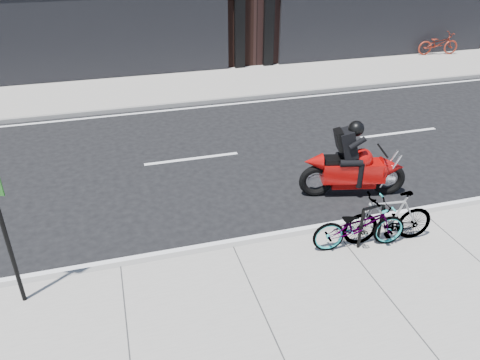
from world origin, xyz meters
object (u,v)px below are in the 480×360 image
object	(u,v)px
sign_post	(2,224)
bicycle_rear	(389,218)
bicycle_front	(360,225)
motorcycle	(358,166)
bike_rack	(371,222)
bicycle_far	(438,44)

from	to	relation	value
sign_post	bicycle_rear	bearing A→B (deg)	20.67
bicycle_front	motorcycle	xyz separation A→B (m)	(0.98, 1.87, 0.13)
bike_rack	sign_post	distance (m)	5.96
bike_rack	bicycle_far	world-z (taller)	bicycle_far
bicycle_rear	motorcycle	distance (m)	1.91
motorcycle	sign_post	size ratio (longest dim) A/B	0.97
bike_rack	bicycle_front	bearing A→B (deg)	180.00
bike_rack	bicycle_far	xyz separation A→B (m)	(9.97, 11.60, -0.01)
bicycle_rear	motorcycle	xyz separation A→B (m)	(0.41, 1.87, 0.07)
bicycle_rear	sign_post	xyz separation A→B (m)	(-6.22, 0.20, 0.91)
bicycle_front	sign_post	xyz separation A→B (m)	(-5.65, 0.20, 0.97)
bicycle_far	sign_post	distance (m)	19.55
bike_rack	sign_post	world-z (taller)	sign_post
bike_rack	bicycle_far	size ratio (longest dim) A/B	0.46
bicycle_far	motorcycle	bearing A→B (deg)	144.77
sign_post	bicycle_front	bearing A→B (deg)	20.48
bike_rack	motorcycle	xyz separation A→B (m)	(0.75, 1.87, 0.09)
bike_rack	sign_post	bearing A→B (deg)	178.05
bicycle_rear	bike_rack	bearing A→B (deg)	-83.77
bicycle_rear	motorcycle	world-z (taller)	motorcycle
bike_rack	bicycle_rear	size ratio (longest dim) A/B	0.49
bicycle_front	motorcycle	world-z (taller)	motorcycle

